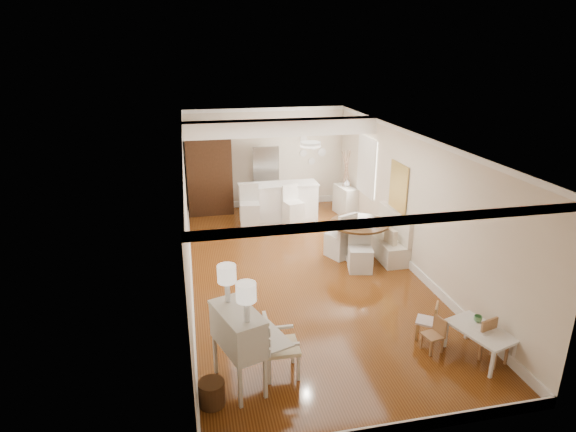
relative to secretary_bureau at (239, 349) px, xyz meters
name	(u,v)px	position (x,y,z in m)	size (l,w,h in m)	color
room	(301,175)	(1.69, 3.52, 1.40)	(9.00, 9.04, 2.82)	brown
secretary_bureau	(239,349)	(0.00, 0.00, 0.00)	(0.91, 0.92, 1.16)	beige
gustavian_armchair	(281,346)	(0.61, 0.13, -0.13)	(0.52, 0.52, 0.90)	silver
wicker_basket	(212,393)	(-0.40, -0.31, -0.41)	(0.34, 0.34, 0.34)	#4A2D17
kids_table	(479,343)	(3.55, -0.11, -0.34)	(0.56, 0.94, 0.47)	white
kids_chair_a	(433,335)	(2.95, 0.17, -0.30)	(0.27, 0.27, 0.56)	#A27349
kids_chair_b	(426,320)	(3.02, 0.51, -0.26)	(0.30, 0.30, 0.63)	tan
kids_chair_c	(495,343)	(3.69, -0.27, -0.25)	(0.32, 0.32, 0.66)	#AB794D
banquette	(385,234)	(3.64, 3.69, -0.09)	(0.52, 1.60, 0.98)	silver
dining_table	(358,241)	(2.98, 3.58, -0.15)	(1.25, 1.25, 0.85)	#4D3018
slip_chair_near	(361,248)	(2.84, 3.05, -0.08)	(0.47, 0.49, 0.99)	silver
slip_chair_far	(340,234)	(2.65, 3.81, -0.06)	(0.49, 0.51, 1.04)	silver
breakfast_counter	(278,203)	(1.75, 6.29, -0.06)	(2.05, 0.65, 1.03)	white
bar_stool_left	(250,209)	(0.92, 5.74, 0.01)	(0.47, 0.47, 1.17)	silver
bar_stool_right	(293,207)	(2.04, 5.78, -0.04)	(0.43, 0.43, 1.08)	white
pantry_cabinet	(209,172)	(0.05, 7.37, 0.57)	(1.20, 0.60, 2.30)	#381E11
fridge	(278,178)	(1.95, 7.34, 0.32)	(0.75, 0.65, 1.80)	silver
sideboard	(345,200)	(3.65, 6.47, -0.19)	(0.37, 0.82, 0.79)	silver
pencil_cup	(478,319)	(3.62, 0.09, -0.06)	(0.12, 0.12, 0.10)	#5C9E66
branch_vase	(347,183)	(3.69, 6.52, 0.30)	(0.18, 0.18, 0.18)	silver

